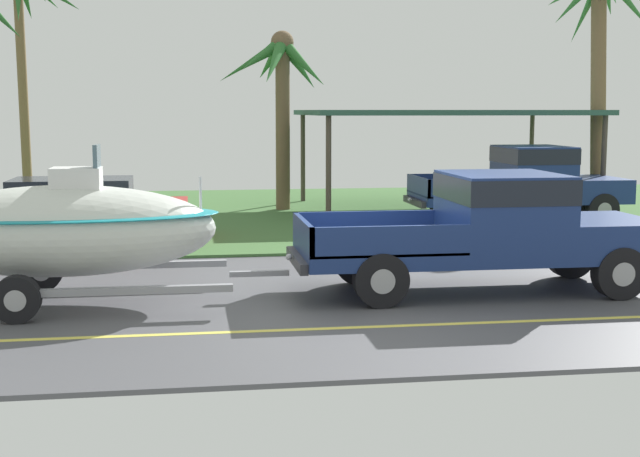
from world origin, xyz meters
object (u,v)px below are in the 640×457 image
at_px(parked_pickup_background, 531,180).
at_px(palm_tree_far_left, 21,11).
at_px(carport_awning, 443,114).
at_px(boat_on_trailer, 61,230).
at_px(pickup_truck_towing, 500,226).
at_px(palm_tree_near_left, 599,30).
at_px(parked_sedan_near, 81,211).
at_px(palm_tree_near_right, 281,78).

bearing_deg(parked_pickup_background, palm_tree_far_left, 154.63).
bearing_deg(carport_awning, boat_on_trailer, -128.84).
bearing_deg(pickup_truck_towing, boat_on_trailer, 180.00).
distance_m(pickup_truck_towing, carport_awning, 11.56).
distance_m(pickup_truck_towing, palm_tree_far_left, 17.98).
xyz_separation_m(boat_on_trailer, palm_tree_far_left, (-2.94, 14.46, 4.64)).
relative_size(pickup_truck_towing, palm_tree_near_left, 0.86).
xyz_separation_m(pickup_truck_towing, carport_awning, (2.36, 11.19, 1.68)).
height_order(parked_sedan_near, palm_tree_near_left, palm_tree_near_left).
xyz_separation_m(parked_sedan_near, carport_awning, (9.47, 4.91, 2.05)).
distance_m(parked_sedan_near, palm_tree_far_left, 9.94).
xyz_separation_m(parked_sedan_near, palm_tree_near_right, (4.90, 5.20, 3.05)).
bearing_deg(palm_tree_near_right, parked_sedan_near, -133.31).
bearing_deg(carport_awning, palm_tree_far_left, 164.68).
distance_m(parked_pickup_background, palm_tree_far_left, 15.54).
height_order(parked_pickup_background, palm_tree_near_left, palm_tree_near_left).
relative_size(boat_on_trailer, parked_pickup_background, 1.05).
distance_m(parked_sedan_near, carport_awning, 10.86).
xyz_separation_m(boat_on_trailer, palm_tree_near_left, (12.76, 9.47, 3.84)).
bearing_deg(parked_pickup_background, palm_tree_near_right, 150.80).
relative_size(pickup_truck_towing, palm_tree_far_left, 0.82).
relative_size(parked_pickup_background, palm_tree_far_left, 0.78).
distance_m(boat_on_trailer, parked_sedan_near, 6.31).
bearing_deg(palm_tree_far_left, palm_tree_near_right, -22.05).
bearing_deg(parked_pickup_background, carport_awning, 115.11).
relative_size(parked_sedan_near, palm_tree_near_right, 0.89).
bearing_deg(palm_tree_far_left, parked_sedan_near, -73.14).
distance_m(parked_pickup_background, palm_tree_near_right, 7.38).
bearing_deg(parked_sedan_near, palm_tree_near_right, 46.69).
height_order(pickup_truck_towing, parked_pickup_background, parked_pickup_background).
height_order(palm_tree_near_right, palm_tree_far_left, palm_tree_far_left).
height_order(pickup_truck_towing, palm_tree_far_left, palm_tree_far_left).
distance_m(palm_tree_near_left, palm_tree_far_left, 16.50).
relative_size(parked_sedan_near, palm_tree_near_left, 0.66).
distance_m(boat_on_trailer, palm_tree_far_left, 15.47).
bearing_deg(palm_tree_near_left, pickup_truck_towing, -122.88).
bearing_deg(palm_tree_far_left, parked_pickup_background, -25.37).
bearing_deg(boat_on_trailer, parked_pickup_background, 37.82).
distance_m(palm_tree_near_left, palm_tree_near_right, 8.65).
bearing_deg(palm_tree_far_left, boat_on_trailer, -78.50).
distance_m(carport_awning, palm_tree_near_right, 4.69).
relative_size(boat_on_trailer, carport_awning, 0.74).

